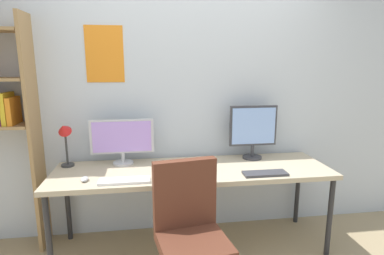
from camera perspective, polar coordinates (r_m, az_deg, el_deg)
wall_back at (r=2.98m, az=-1.02°, el=5.41°), size 4.76×0.11×2.60m
desk at (r=2.71m, az=0.15°, el=-8.49°), size 2.36×0.68×0.74m
office_chair at (r=2.25m, az=-0.26°, el=-21.37°), size 0.52×0.52×0.99m
monitor_left at (r=2.82m, az=-12.64°, el=-2.13°), size 0.55×0.18×0.40m
monitor_right at (r=2.96m, az=11.12°, el=-0.32°), size 0.45×0.18×0.50m
desk_lamp at (r=2.87m, az=-22.25°, el=-1.49°), size 0.11×0.16×0.41m
keyboard_left at (r=2.46m, az=-12.24°, el=-9.49°), size 0.39×0.13×0.02m
keyboard_right at (r=2.62m, az=13.23°, el=-8.18°), size 0.36×0.13×0.02m
computer_mouse at (r=2.56m, az=-19.05°, el=-8.90°), size 0.06×0.10×0.03m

